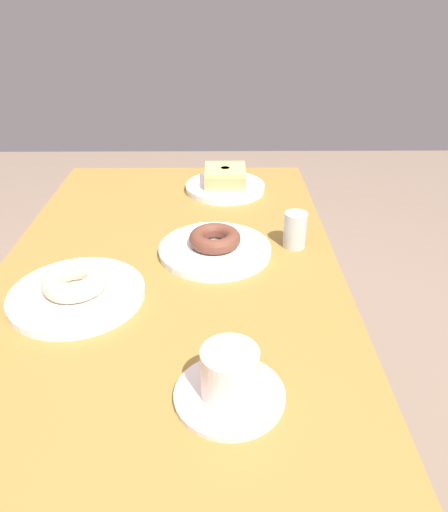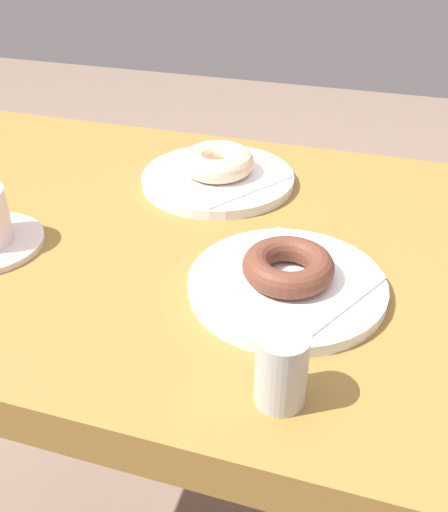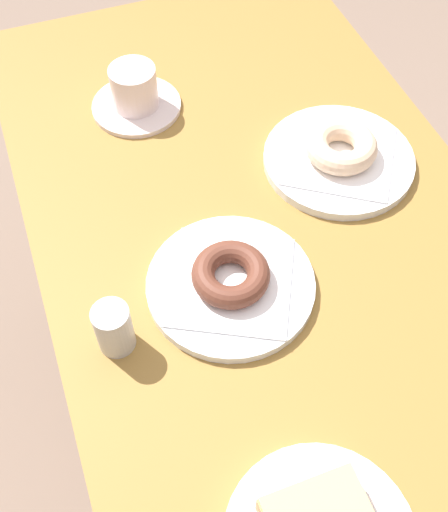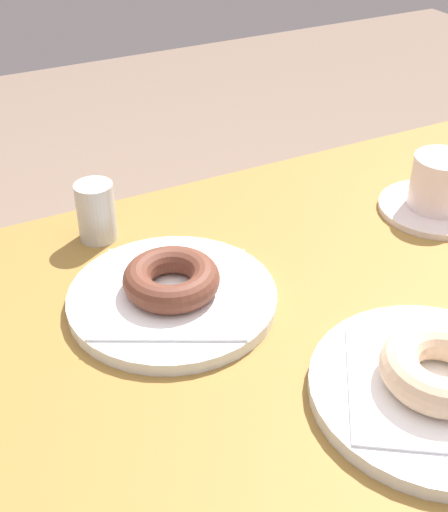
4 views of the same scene
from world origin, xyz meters
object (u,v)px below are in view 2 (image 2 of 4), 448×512
Objects in this scene: sugar_jar at (281,369)px; plate_chocolate_ring at (287,285)px; plate_sugar_ring at (218,179)px; donut_chocolate_ring at (288,266)px; donut_sugar_ring at (218,162)px.

plate_chocolate_ring is at bearing 99.68° from sugar_jar.
sugar_jar is (0.18, -0.38, 0.03)m from plate_sugar_ring.
plate_sugar_ring is 0.42m from sugar_jar.
donut_sugar_ring reaches higher than donut_chocolate_ring.
plate_chocolate_ring is 0.02m from donut_chocolate_ring.
sugar_jar reaches higher than plate_chocolate_ring.
donut_sugar_ring reaches higher than plate_sugar_ring.
donut_chocolate_ring is 0.45× the size of plate_sugar_ring.
donut_chocolate_ring reaches higher than plate_chocolate_ring.
plate_sugar_ring is (-0.15, 0.23, -0.02)m from donut_chocolate_ring.
plate_chocolate_ring is 0.27m from donut_sugar_ring.
donut_sugar_ring is 1.48× the size of sugar_jar.
sugar_jar is (0.03, -0.16, 0.03)m from plate_chocolate_ring.
plate_chocolate_ring is at bearing -56.37° from plate_sugar_ring.
donut_chocolate_ring is (0.00, 0.00, 0.02)m from plate_chocolate_ring.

